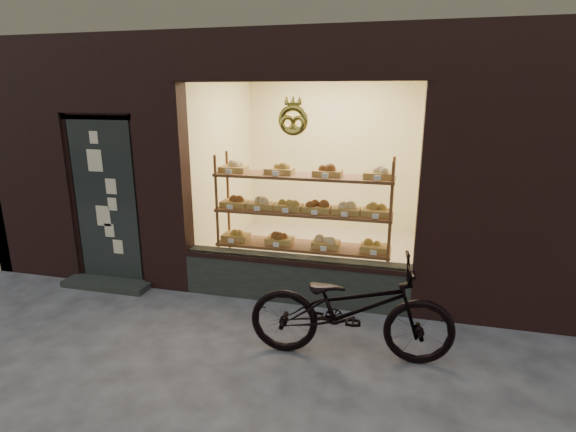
# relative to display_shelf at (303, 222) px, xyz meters

# --- Properties ---
(ground) EXTENTS (90.00, 90.00, 0.00)m
(ground) POSITION_rel_display_shelf_xyz_m (-0.45, -2.55, -0.87)
(ground) COLOR #3A3A3E
(display_shelf) EXTENTS (2.20, 0.45, 1.70)m
(display_shelf) POSITION_rel_display_shelf_xyz_m (0.00, 0.00, 0.00)
(display_shelf) COLOR brown
(display_shelf) RESTS_ON ground
(bicycle) EXTENTS (1.94, 0.82, 1.00)m
(bicycle) POSITION_rel_display_shelf_xyz_m (0.78, -1.47, -0.37)
(bicycle) COLOR black
(bicycle) RESTS_ON ground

